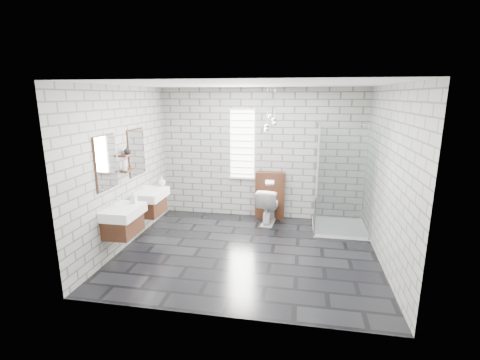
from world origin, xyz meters
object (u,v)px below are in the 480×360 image
(vanity_right, at_px, (149,195))
(cistern_panel, at_px, (270,195))
(vanity_left, at_px, (121,213))
(toilet, at_px, (269,205))
(shower_enclosure, at_px, (336,206))

(vanity_right, distance_m, cistern_panel, 2.48)
(vanity_left, bearing_deg, toilet, 43.38)
(shower_enclosure, distance_m, toilet, 1.32)
(cistern_panel, xyz_separation_m, toilet, (-0.00, -0.28, -0.14))
(vanity_left, xyz_separation_m, cistern_panel, (2.11, 2.28, -0.26))
(vanity_right, height_order, toilet, vanity_right)
(vanity_left, height_order, vanity_right, same)
(vanity_left, bearing_deg, shower_enclosure, 27.29)
(cistern_panel, bearing_deg, toilet, -90.00)
(vanity_left, distance_m, toilet, 2.93)
(vanity_right, bearing_deg, toilet, 25.36)
(cistern_panel, bearing_deg, vanity_left, -132.89)
(vanity_right, relative_size, shower_enclosure, 0.77)
(vanity_right, height_order, shower_enclosure, shower_enclosure)
(vanity_left, relative_size, shower_enclosure, 0.77)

